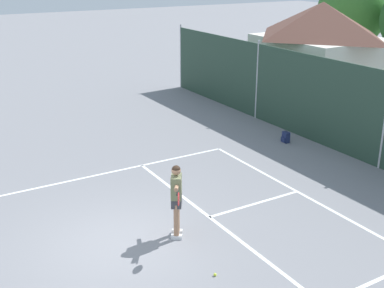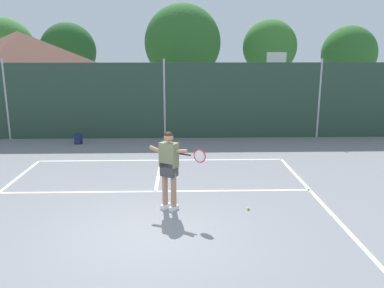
% 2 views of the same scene
% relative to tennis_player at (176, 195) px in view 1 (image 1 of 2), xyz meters
% --- Properties ---
extents(ground_plane, '(120.00, 120.00, 0.00)m').
position_rel_tennis_player_xyz_m(ground_plane, '(-0.41, -1.28, -1.11)').
color(ground_plane, gray).
extents(court_markings, '(8.30, 11.10, 0.01)m').
position_rel_tennis_player_xyz_m(court_markings, '(-0.41, -0.63, -1.11)').
color(court_markings, white).
rests_on(court_markings, ground).
extents(clubhouse_building, '(5.67, 4.97, 4.58)m').
position_rel_tennis_player_xyz_m(clubhouse_building, '(-7.99, 12.23, 1.26)').
color(clubhouse_building, silver).
rests_on(clubhouse_building, ground).
extents(tennis_player, '(1.29, 0.74, 1.85)m').
position_rel_tennis_player_xyz_m(tennis_player, '(0.00, 0.00, 0.00)').
color(tennis_player, silver).
rests_on(tennis_player, ground).
extents(tennis_ball, '(0.07, 0.07, 0.07)m').
position_rel_tennis_player_xyz_m(tennis_ball, '(1.83, -0.10, -1.08)').
color(tennis_ball, '#CCE033').
rests_on(tennis_ball, ground).
extents(backpack_navy, '(0.29, 0.26, 0.46)m').
position_rel_tennis_player_xyz_m(backpack_navy, '(-3.83, 6.73, -0.92)').
color(backpack_navy, navy).
rests_on(backpack_navy, ground).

